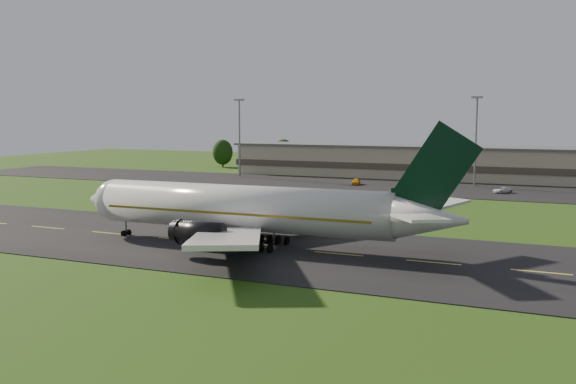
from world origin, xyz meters
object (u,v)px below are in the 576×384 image
at_px(light_mast_centre, 476,130).
at_px(terminal, 489,164).
at_px(light_mast_west, 239,128).
at_px(airliner, 249,209).
at_px(service_vehicle_b, 436,184).
at_px(service_vehicle_a, 356,181).
at_px(service_vehicle_c, 502,190).

bearing_deg(light_mast_centre, terminal, 85.05).
bearing_deg(light_mast_west, airliner, -61.51).
relative_size(terminal, service_vehicle_b, 32.12).
bearing_deg(service_vehicle_b, light_mast_centre, -71.51).
height_order(service_vehicle_a, service_vehicle_b, service_vehicle_b).
height_order(airliner, service_vehicle_c, airliner).
xyz_separation_m(service_vehicle_b, service_vehicle_c, (14.70, -5.64, -0.15)).
bearing_deg(airliner, service_vehicle_c, 69.92).
xyz_separation_m(terminal, service_vehicle_b, (-9.09, -21.29, -3.15)).
bearing_deg(terminal, service_vehicle_b, -113.12).
bearing_deg(service_vehicle_a, light_mast_west, 158.01).
xyz_separation_m(light_mast_centre, service_vehicle_b, (-7.68, -5.10, -11.89)).
bearing_deg(service_vehicle_b, service_vehicle_c, -126.08).
bearing_deg(light_mast_west, service_vehicle_c, -9.11).
xyz_separation_m(service_vehicle_a, service_vehicle_c, (32.68, -3.37, -0.13)).
bearing_deg(airliner, light_mast_centre, 77.02).
xyz_separation_m(airliner, terminal, (17.99, 96.16, -0.67)).
bearing_deg(service_vehicle_c, terminal, 141.50).
bearing_deg(terminal, airliner, -100.60).
relative_size(terminal, light_mast_centre, 7.13).
xyz_separation_m(airliner, service_vehicle_a, (-9.08, 72.61, -3.84)).
height_order(airliner, service_vehicle_a, airliner).
bearing_deg(service_vehicle_a, terminal, 31.15).
height_order(terminal, service_vehicle_b, terminal).
relative_size(airliner, terminal, 0.35).
distance_m(terminal, light_mast_centre, 18.45).
bearing_deg(terminal, light_mast_west, -165.24).
distance_m(airliner, terminal, 97.83).
bearing_deg(airliner, service_vehicle_b, 81.96).
xyz_separation_m(light_mast_west, service_vehicle_c, (67.02, -10.74, -12.05)).
height_order(light_mast_west, light_mast_centre, same).
height_order(light_mast_west, service_vehicle_a, light_mast_west).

